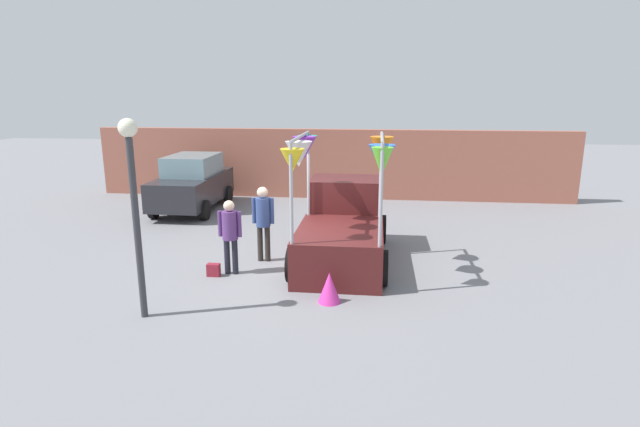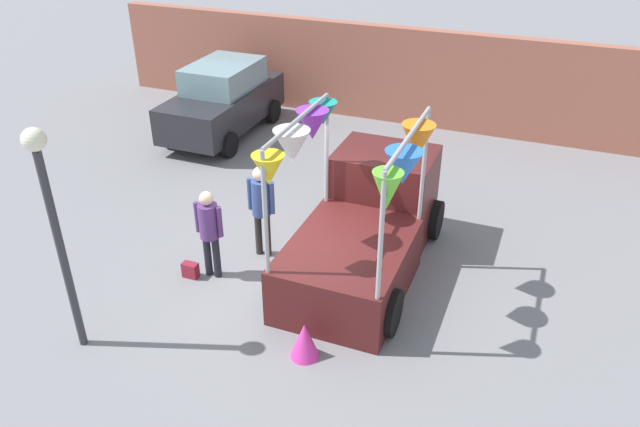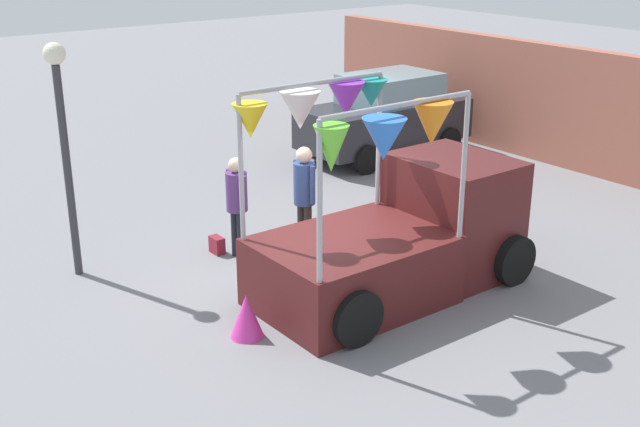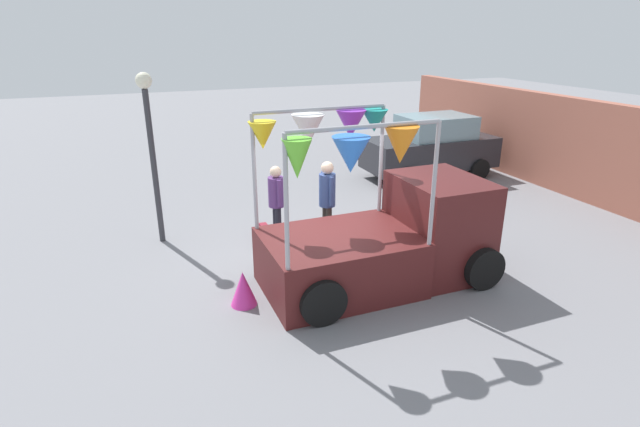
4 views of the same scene
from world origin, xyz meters
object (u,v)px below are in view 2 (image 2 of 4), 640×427
at_px(vendor_truck, 367,219).
at_px(person_customer, 209,226).
at_px(folded_kite_bundle_magenta, 305,340).
at_px(parked_car, 223,99).
at_px(person_vendor, 261,203).
at_px(handbag, 190,270).
at_px(street_lamp, 51,211).

xyz_separation_m(vendor_truck, person_customer, (-2.38, -1.39, 0.09)).
height_order(person_customer, folded_kite_bundle_magenta, person_customer).
xyz_separation_m(parked_car, folded_kite_bundle_magenta, (5.37, -7.16, -0.64)).
xyz_separation_m(vendor_truck, folded_kite_bundle_magenta, (-0.06, -2.69, -0.62)).
relative_size(parked_car, person_vendor, 2.22).
bearing_deg(vendor_truck, handbag, -149.87).
relative_size(person_vendor, folded_kite_bundle_magenta, 3.01).
xyz_separation_m(handbag, folded_kite_bundle_magenta, (2.67, -1.11, 0.16)).
distance_m(handbag, folded_kite_bundle_magenta, 2.90).
bearing_deg(parked_car, street_lamp, -75.56).
height_order(person_vendor, street_lamp, street_lamp).
relative_size(vendor_truck, folded_kite_bundle_magenta, 6.80).
xyz_separation_m(person_customer, street_lamp, (-0.94, -2.31, 1.33)).
xyz_separation_m(handbag, street_lamp, (-0.59, -2.11, 2.20)).
bearing_deg(person_customer, person_vendor, 60.45).
distance_m(person_customer, folded_kite_bundle_magenta, 2.76).
xyz_separation_m(parked_car, street_lamp, (2.10, -8.17, 1.40)).
distance_m(person_vendor, folded_kite_bundle_magenta, 2.98).
height_order(person_vendor, folded_kite_bundle_magenta, person_vendor).
distance_m(parked_car, street_lamp, 8.55).
xyz_separation_m(vendor_truck, person_vendor, (-1.85, -0.45, 0.19)).
distance_m(parked_car, person_vendor, 6.08).
bearing_deg(person_customer, parked_car, 117.50).
distance_m(vendor_truck, person_vendor, 1.92).
height_order(parked_car, person_vendor, parked_car).
bearing_deg(person_customer, handbag, -150.26).
height_order(parked_car, folded_kite_bundle_magenta, parked_car).
relative_size(handbag, street_lamp, 0.08).
bearing_deg(handbag, street_lamp, -105.69).
xyz_separation_m(parked_car, handbag, (2.70, -6.05, -0.80)).
bearing_deg(handbag, person_vendor, 52.21).
bearing_deg(person_customer, folded_kite_bundle_magenta, -29.42).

